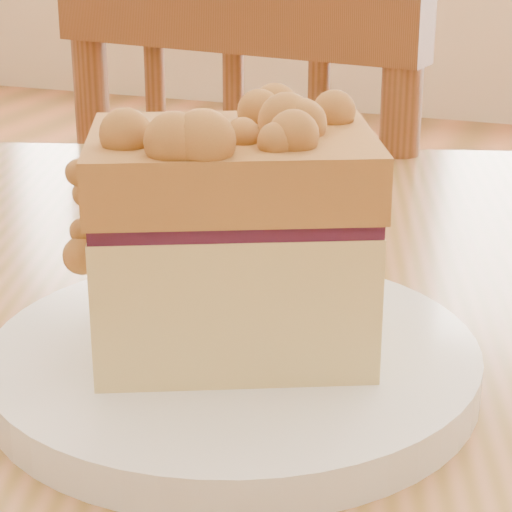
# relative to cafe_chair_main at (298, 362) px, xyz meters

# --- Properties ---
(cafe_chair_main) EXTENTS (0.46, 0.46, 0.89)m
(cafe_chair_main) POSITION_rel_cafe_chair_main_xyz_m (0.00, 0.00, 0.00)
(cafe_chair_main) COLOR brown
(cafe_chair_main) RESTS_ON ground
(plate) EXTENTS (0.23, 0.23, 0.02)m
(plate) POSITION_rel_cafe_chair_main_xyz_m (0.16, -0.60, 0.31)
(plate) COLOR white
(plate) RESTS_ON cafe_table_main
(cake_slice) EXTENTS (0.15, 0.13, 0.12)m
(cake_slice) POSITION_rel_cafe_chair_main_xyz_m (0.16, -0.60, 0.37)
(cake_slice) COLOR #FAE28D
(cake_slice) RESTS_ON plate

